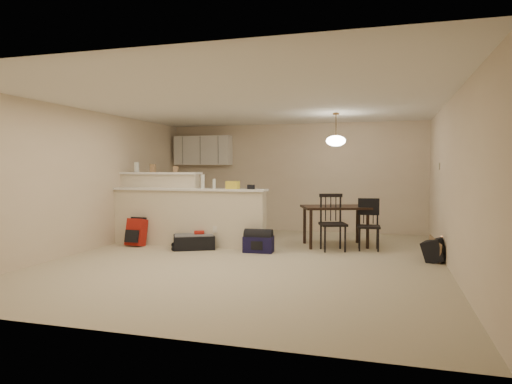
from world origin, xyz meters
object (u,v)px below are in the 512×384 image
(suitcase, at_px, (194,242))
(black_daypack, at_px, (434,251))
(red_backpack, at_px, (136,232))
(dining_table, at_px, (335,211))
(dining_chair_near, at_px, (333,223))
(dining_chair_far, at_px, (369,225))
(pendant_lamp, at_px, (336,140))
(navy_duffel, at_px, (258,244))

(suitcase, relative_size, black_daypack, 1.87)
(suitcase, height_order, red_backpack, red_backpack)
(dining_table, relative_size, dining_chair_near, 1.40)
(dining_table, distance_m, dining_chair_far, 0.72)
(dining_table, distance_m, dining_chair_near, 0.54)
(dining_chair_far, distance_m, red_backpack, 4.32)
(pendant_lamp, relative_size, dining_chair_near, 0.61)
(suitcase, height_order, navy_duffel, navy_duffel)
(dining_table, relative_size, black_daypack, 3.62)
(pendant_lamp, distance_m, red_backpack, 4.14)
(dining_chair_far, xyz_separation_m, red_backpack, (-4.25, -0.74, -0.20))
(dining_chair_near, relative_size, black_daypack, 2.59)
(dining_table, height_order, dining_chair_near, dining_chair_near)
(suitcase, xyz_separation_m, black_daypack, (4.10, 0.00, 0.05))
(pendant_lamp, xyz_separation_m, suitcase, (-2.44, -1.02, -1.87))
(dining_chair_far, distance_m, navy_duffel, 2.01)
(suitcase, xyz_separation_m, red_backpack, (-1.18, 0.00, 0.13))
(suitcase, distance_m, red_backpack, 1.19)
(pendant_lamp, relative_size, black_daypack, 1.59)
(dining_table, relative_size, dining_chair_far, 1.57)
(dining_chair_near, distance_m, black_daypack, 1.75)
(dining_chair_near, xyz_separation_m, suitcase, (-2.46, -0.51, -0.38))
(red_backpack, distance_m, navy_duffel, 2.41)
(black_daypack, bearing_deg, dining_table, 75.39)
(pendant_lamp, distance_m, navy_duffel, 2.44)
(pendant_lamp, xyz_separation_m, red_backpack, (-3.62, -1.02, -1.74))
(dining_chair_far, relative_size, navy_duffel, 1.76)
(navy_duffel, bearing_deg, suitcase, 176.64)
(suitcase, bearing_deg, dining_chair_far, -13.31)
(red_backpack, bearing_deg, dining_chair_far, 14.12)
(black_daypack, bearing_deg, dining_chair_far, 71.46)
(dining_chair_far, relative_size, black_daypack, 2.31)
(suitcase, bearing_deg, navy_duffel, -26.87)
(dining_table, distance_m, suitcase, 2.70)
(suitcase, distance_m, navy_duffel, 1.22)
(dining_table, relative_size, navy_duffel, 2.76)
(dining_table, height_order, pendant_lamp, pendant_lamp)
(dining_chair_near, relative_size, red_backpack, 1.99)
(dining_chair_near, bearing_deg, black_daypack, -37.19)
(dining_chair_near, distance_m, navy_duffel, 1.38)
(dining_table, xyz_separation_m, dining_chair_far, (0.63, -0.28, -0.21))
(pendant_lamp, height_order, suitcase, pendant_lamp)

